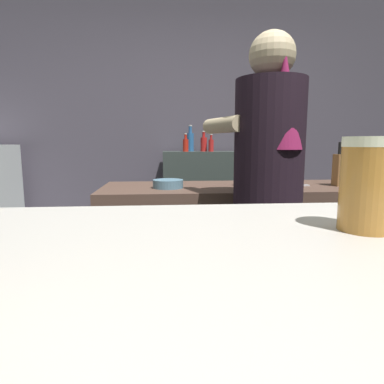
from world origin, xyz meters
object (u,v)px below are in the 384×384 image
at_px(pint_glass_near, 368,184).
at_px(knife_block, 343,169).
at_px(bottle_olive_oil, 211,145).
at_px(mixing_bowl, 168,184).
at_px(bartender, 269,181).
at_px(bottle_vinegar, 190,141).
at_px(bottle_soy, 204,143).
at_px(chefs_knife, 291,186).
at_px(bottle_hot_sauce, 186,145).

bearing_deg(pint_glass_near, knife_block, 61.69).
bearing_deg(bottle_olive_oil, mixing_bowl, -109.19).
xyz_separation_m(bartender, mixing_bowl, (-0.50, 0.39, -0.06)).
height_order(bottle_olive_oil, bottle_vinegar, bottle_vinegar).
xyz_separation_m(mixing_bowl, bottle_olive_oil, (0.44, 1.25, 0.23)).
relative_size(bartender, bottle_olive_oil, 9.86).
bearing_deg(bottle_soy, bartender, -85.76).
xyz_separation_m(bottle_olive_oil, bottle_vinegar, (-0.19, 0.13, 0.04)).
relative_size(bartender, bottle_vinegar, 6.36).
distance_m(bottle_soy, bottle_vinegar, 0.15).
bearing_deg(bottle_vinegar, bottle_olive_oil, -33.45).
xyz_separation_m(chefs_knife, bottle_olive_oil, (-0.34, 1.24, 0.25)).
relative_size(chefs_knife, bottle_olive_oil, 1.41).
bearing_deg(bartender, chefs_knife, -52.93).
height_order(bartender, bottle_hot_sauce, bartender).
bearing_deg(pint_glass_near, bottle_olive_oil, 86.28).
relative_size(mixing_bowl, bottle_hot_sauce, 1.03).
height_order(knife_block, mixing_bowl, knife_block).
height_order(bartender, bottle_vinegar, bartender).
relative_size(chefs_knife, bottle_hot_sauce, 1.36).
height_order(bartender, mixing_bowl, bartender).
xyz_separation_m(mixing_bowl, chefs_knife, (0.77, 0.01, -0.02)).
bearing_deg(bottle_hot_sauce, bottle_soy, 13.27).
bearing_deg(knife_block, chefs_knife, -179.72).
relative_size(bottle_hot_sauce, bottle_soy, 0.87).
relative_size(knife_block, pint_glass_near, 2.24).
distance_m(chefs_knife, bottle_hot_sauce, 1.41).
bearing_deg(knife_block, bottle_olive_oil, 118.34).
bearing_deg(pint_glass_near, chefs_knife, 71.71).
height_order(pint_glass_near, bottle_hot_sauce, bottle_hot_sauce).
bearing_deg(bottle_hot_sauce, bartender, -79.46).
bearing_deg(bottle_hot_sauce, mixing_bowl, -98.36).
bearing_deg(chefs_knife, bottle_hot_sauce, 106.59).
distance_m(bartender, bottle_soy, 1.72).
distance_m(mixing_bowl, bottle_olive_oil, 1.34).
height_order(knife_block, bottle_soy, bottle_soy).
relative_size(mixing_bowl, chefs_knife, 0.76).
bearing_deg(bartender, bottle_olive_oil, -16.32).
relative_size(mixing_bowl, pint_glass_near, 1.47).
bearing_deg(bottle_vinegar, bartender, -81.81).
distance_m(mixing_bowl, bottle_hot_sauce, 1.30).
distance_m(knife_block, bottle_soy, 1.50).
height_order(knife_block, bottle_hot_sauce, bottle_hot_sauce).
distance_m(pint_glass_near, bottle_soy, 2.88).
relative_size(chefs_knife, pint_glass_near, 1.93).
distance_m(pint_glass_near, bottle_hot_sauce, 2.84).
height_order(bartender, knife_block, bartender).
distance_m(knife_block, bottle_olive_oil, 1.41).
xyz_separation_m(chefs_knife, bottle_vinegar, (-0.53, 1.37, 0.28)).
height_order(knife_block, pint_glass_near, same).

